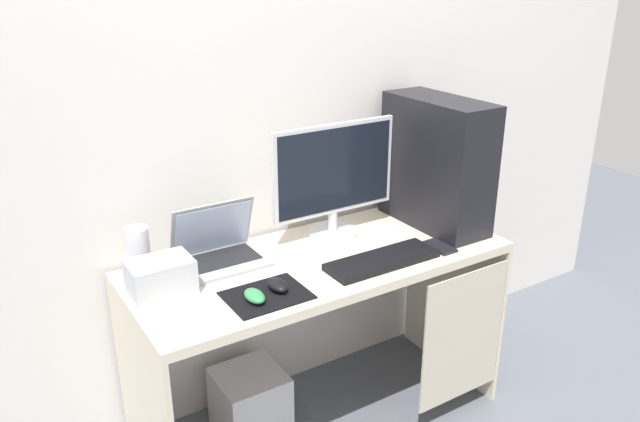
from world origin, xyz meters
name	(u,v)px	position (x,y,z in m)	size (l,w,h in m)	color
ground_plane	(320,419)	(0.00, 0.00, 0.00)	(8.00, 8.00, 0.00)	slate
wall_back	(273,83)	(0.00, 0.33, 1.30)	(4.00, 0.05, 2.60)	silver
desk	(326,293)	(0.02, -0.01, 0.58)	(1.38, 0.58, 0.72)	beige
pc_tower	(437,163)	(0.56, 0.03, 0.98)	(0.20, 0.47, 0.51)	black
monitor	(334,178)	(0.16, 0.15, 0.96)	(0.52, 0.20, 0.44)	silver
laptop	(219,250)	(-0.32, 0.17, 0.77)	(0.31, 0.23, 0.22)	#9EA3A8
speaker	(138,252)	(-0.59, 0.21, 0.81)	(0.08, 0.08, 0.18)	silver
projector	(161,277)	(-0.57, 0.05, 0.78)	(0.20, 0.14, 0.12)	#B7BCC6
keyboard	(382,260)	(0.16, -0.16, 0.74)	(0.42, 0.14, 0.02)	black
mousepad	(267,295)	(-0.30, -0.15, 0.73)	(0.26, 0.20, 0.01)	black
mouse_left	(277,285)	(-0.25, -0.14, 0.75)	(0.06, 0.10, 0.03)	black
mouse_right	(255,296)	(-0.35, -0.16, 0.75)	(0.06, 0.10, 0.03)	#338C4C
cell_phone	(439,247)	(0.42, -0.17, 0.73)	(0.07, 0.13, 0.01)	black
subwoofer	(250,401)	(-0.26, 0.10, 0.13)	(0.25, 0.25, 0.25)	silver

